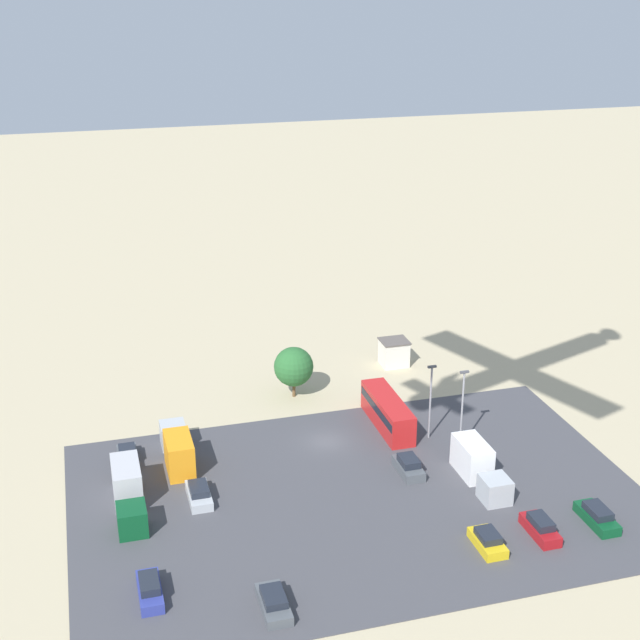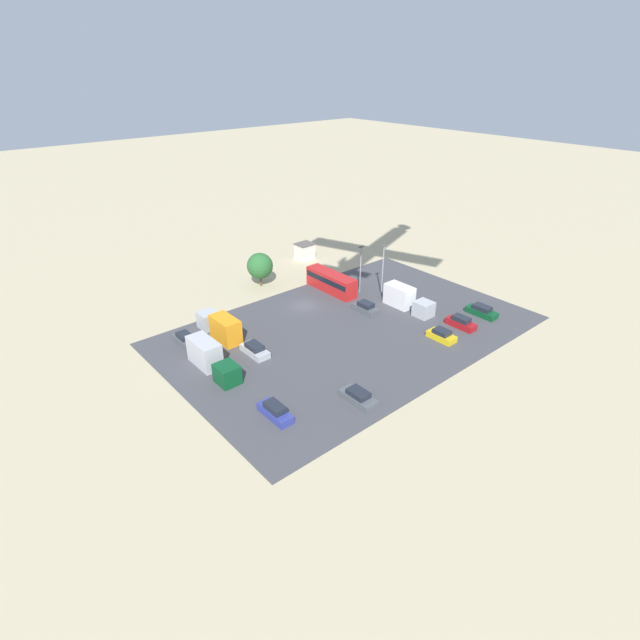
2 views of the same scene
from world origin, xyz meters
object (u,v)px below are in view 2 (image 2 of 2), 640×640
(parked_car_0, at_px, (358,397))
(parked_car_1, at_px, (442,335))
(parked_car_7, at_px, (275,411))
(parked_car_3, at_px, (366,308))
(parked_car_4, at_px, (482,311))
(parked_truck_2, at_px, (211,358))
(parked_truck_0, at_px, (221,327))
(parked_car_5, at_px, (255,350))
(parked_car_2, at_px, (461,323))
(parked_truck_1, at_px, (406,299))
(bus, at_px, (331,281))
(parked_car_6, at_px, (185,339))
(shed_building, at_px, (305,251))

(parked_car_0, xyz_separation_m, parked_car_1, (-18.89, -2.68, 0.02))
(parked_car_7, bearing_deg, parked_car_3, 24.29)
(parked_car_4, bearing_deg, parked_truck_2, -19.15)
(parked_car_4, bearing_deg, parked_car_1, 3.39)
(parked_truck_0, bearing_deg, parked_car_7, -103.50)
(parked_car_0, height_order, parked_car_5, parked_car_5)
(parked_car_2, distance_m, parked_truck_1, 9.50)
(parked_truck_0, bearing_deg, bus, 4.23)
(parked_car_0, bearing_deg, parked_car_4, 6.39)
(parked_car_3, xyz_separation_m, parked_truck_2, (26.19, -1.31, 0.90))
(parked_car_6, distance_m, parked_truck_0, 5.13)
(parked_car_3, bearing_deg, parked_car_2, -59.97)
(parked_car_5, distance_m, parked_truck_2, 6.30)
(parked_car_0, xyz_separation_m, parked_truck_0, (4.18, -23.31, 1.00))
(parked_truck_1, relative_size, parked_truck_2, 0.92)
(parked_car_1, relative_size, parked_car_5, 0.88)
(parked_car_6, xyz_separation_m, parked_truck_2, (0.50, 8.26, 1.01))
(parked_truck_1, bearing_deg, parked_car_5, -8.55)
(shed_building, distance_m, parked_truck_0, 32.69)
(parked_truck_1, bearing_deg, parked_car_1, 69.38)
(parked_car_5, distance_m, parked_car_6, 10.46)
(parked_car_1, xyz_separation_m, parked_truck_1, (-3.68, -9.79, 0.91))
(parked_car_2, distance_m, parked_car_7, 32.83)
(bus, xyz_separation_m, parked_truck_2, (27.43, 8.11, -0.14))
(parked_car_7, bearing_deg, shed_building, 47.23)
(parked_car_6, distance_m, parked_truck_2, 8.34)
(parked_car_2, xyz_separation_m, parked_car_6, (32.87, -22.00, -0.10))
(parked_car_2, relative_size, parked_car_6, 1.09)
(parked_car_4, distance_m, parked_truck_0, 39.27)
(parked_car_2, bearing_deg, parked_car_3, 120.03)
(shed_building, distance_m, parked_car_0, 46.41)
(bus, xyz_separation_m, parked_truck_1, (-4.53, 12.49, -0.21))
(parked_car_0, distance_m, parked_car_7, 9.68)
(bus, distance_m, parked_truck_1, 13.29)
(bus, bearing_deg, parked_car_2, 105.22)
(parked_truck_0, bearing_deg, parked_car_5, -81.87)
(parked_car_2, height_order, parked_car_3, parked_car_3)
(parked_truck_2, bearing_deg, parked_car_2, 157.62)
(bus, distance_m, parked_truck_0, 22.29)
(parked_car_4, bearing_deg, parked_truck_0, -30.62)
(parked_car_3, height_order, parked_car_6, parked_car_3)
(shed_building, height_order, parked_car_6, shed_building)
(shed_building, bearing_deg, parked_car_5, 40.41)
(parked_car_4, relative_size, parked_truck_1, 0.56)
(shed_building, distance_m, parked_car_6, 36.10)
(parked_car_0, xyz_separation_m, parked_car_6, (8.88, -25.11, -0.01))
(bus, height_order, parked_car_3, bus)
(parked_truck_2, bearing_deg, parked_car_3, 177.13)
(parked_truck_2, bearing_deg, parked_car_0, 119.12)
(shed_building, relative_size, bus, 0.33)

